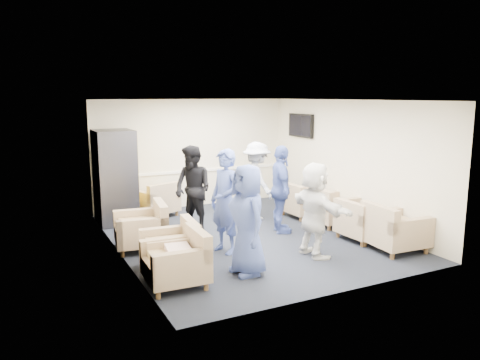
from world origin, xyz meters
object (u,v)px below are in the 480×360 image
armchair_right_near (393,231)px  armchair_right_midnear (361,223)px  armchair_left_far (144,229)px  armchair_right_far (302,202)px  person_front_left (247,220)px  armchair_corner (157,202)px  person_mid_right (281,189)px  person_mid_left (225,201)px  armchair_right_midfar (331,209)px  person_front_right (315,210)px  armchair_left_near (179,262)px  person_back_right (257,181)px  person_back_left (193,189)px  vending_machine (115,177)px  armchair_left_mid (173,249)px

armchair_right_near → armchair_right_midnear: size_ratio=1.13×
armchair_left_far → armchair_right_near: (4.01, -2.14, 0.01)m
armchair_right_far → person_front_left: size_ratio=0.50×
armchair_corner → person_mid_right: person_mid_right is taller
armchair_left_far → person_mid_left: size_ratio=0.55×
armchair_corner → person_mid_left: person_mid_left is taller
armchair_right_near → armchair_right_midfar: size_ratio=1.11×
person_front_right → person_front_left: bearing=97.9°
armchair_right_midnear → person_front_right: bearing=102.3°
armchair_left_near → person_front_left: bearing=90.0°
person_front_left → armchair_corner: bearing=-178.6°
person_back_right → person_mid_right: size_ratio=0.98×
person_back_left → person_back_right: size_ratio=1.02×
armchair_right_near → vending_machine: 5.88m
armchair_right_near → armchair_corner: armchair_right_near is taller
armchair_left_mid → person_back_left: size_ratio=0.52×
armchair_left_near → armchair_right_midfar: 4.37m
armchair_right_midnear → person_back_right: person_back_right is taller
vending_machine → person_back_right: vending_machine is taller
armchair_left_mid → armchair_right_near: bearing=82.7°
armchair_corner → person_back_right: person_back_right is taller
armchair_right_midfar → armchair_right_far: armchair_right_midfar is taller
person_front_left → person_back_right: person_back_right is taller
armchair_left_mid → vending_machine: bearing=-170.9°
armchair_right_midfar → person_mid_left: person_mid_left is taller
armchair_right_far → person_back_right: person_back_right is taller
armchair_right_near → person_back_left: bearing=49.3°
armchair_left_mid → armchair_right_near: size_ratio=0.94×
armchair_left_near → armchair_right_near: (3.99, -0.23, 0.02)m
armchair_right_far → armchair_corner: size_ratio=0.80×
armchair_left_far → vending_machine: bearing=-170.2°
armchair_right_midfar → person_front_right: person_front_right is taller
armchair_right_midfar → vending_machine: (-4.12, 2.29, 0.68)m
armchair_left_near → person_front_right: size_ratio=0.54×
armchair_right_far → armchair_right_midnear: bearing=178.1°
armchair_left_near → armchair_left_mid: size_ratio=0.98×
armchair_left_near → person_front_left: person_front_left is taller
armchair_right_midnear → person_front_left: 2.91m
armchair_left_near → person_front_left: (1.11, -0.04, 0.53)m
armchair_right_midnear → vending_machine: size_ratio=0.43×
armchair_left_mid → person_front_left: person_front_left is taller
armchair_left_far → armchair_right_far: 3.95m
vending_machine → person_back_left: (1.27, -1.44, -0.13)m
armchair_left_mid → person_front_left: 1.32m
armchair_right_near → armchair_right_midfar: armchair_right_near is taller
vending_machine → person_front_left: size_ratio=1.17×
armchair_left_far → person_back_left: person_back_left is taller
person_mid_right → armchair_corner: bearing=56.8°
armchair_left_near → person_mid_left: (1.24, 1.06, 0.59)m
armchair_right_midnear → armchair_right_far: size_ratio=0.99×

